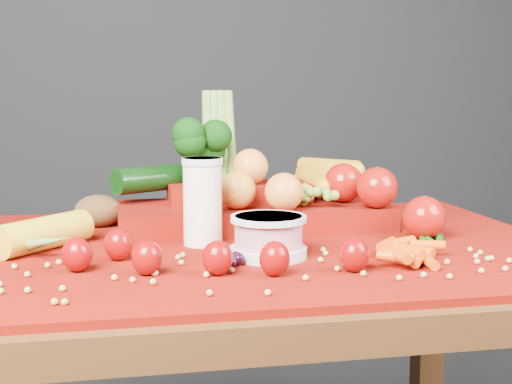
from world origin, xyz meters
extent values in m
cube|color=black|center=(0.00, 1.50, 1.25)|extent=(3.00, 0.02, 2.50)
cube|color=#3A240D|center=(0.00, 0.00, 0.72)|extent=(1.10, 0.80, 0.05)
cube|color=#3A240D|center=(0.48, 0.33, 0.35)|extent=(0.06, 0.06, 0.70)
cube|color=#6B0903|center=(0.00, 0.00, 0.76)|extent=(1.05, 0.75, 0.01)
cylinder|color=white|center=(-0.10, 0.01, 0.84)|extent=(0.07, 0.07, 0.15)
cylinder|color=silver|center=(-0.10, 0.01, 0.91)|extent=(0.07, 0.07, 0.01)
cylinder|color=silver|center=(0.00, -0.10, 0.77)|extent=(0.12, 0.12, 0.02)
cylinder|color=#D88187|center=(0.00, -0.10, 0.80)|extent=(0.11, 0.11, 0.05)
cylinder|color=silver|center=(0.00, -0.10, 0.83)|extent=(0.12, 0.12, 0.01)
ellipsoid|color=maroon|center=(-0.24, -0.08, 0.79)|extent=(0.04, 0.04, 0.05)
cone|color=#124C0D|center=(-0.24, -0.08, 0.81)|extent=(0.03, 0.03, 0.01)
ellipsoid|color=maroon|center=(-0.30, -0.14, 0.79)|extent=(0.04, 0.04, 0.05)
cone|color=#124C0D|center=(-0.30, -0.14, 0.81)|extent=(0.03, 0.03, 0.01)
ellipsoid|color=maroon|center=(-0.20, -0.18, 0.79)|extent=(0.04, 0.04, 0.05)
cone|color=#124C0D|center=(-0.20, -0.18, 0.81)|extent=(0.03, 0.03, 0.01)
ellipsoid|color=maroon|center=(-0.10, -0.20, 0.79)|extent=(0.04, 0.04, 0.05)
cone|color=#124C0D|center=(-0.10, -0.20, 0.81)|extent=(0.03, 0.03, 0.01)
ellipsoid|color=maroon|center=(-0.02, -0.22, 0.79)|extent=(0.04, 0.04, 0.05)
cone|color=#124C0D|center=(-0.02, -0.22, 0.81)|extent=(0.03, 0.03, 0.01)
ellipsoid|color=maroon|center=(0.10, -0.22, 0.79)|extent=(0.04, 0.04, 0.05)
cone|color=#124C0D|center=(0.10, -0.22, 0.81)|extent=(0.03, 0.03, 0.01)
cylinder|color=yellow|center=(-0.36, 0.02, 0.79)|extent=(0.16, 0.17, 0.06)
ellipsoid|color=#4E3619|center=(-0.28, 0.21, 0.79)|extent=(0.09, 0.07, 0.06)
cube|color=#6B0903|center=(0.02, 0.15, 0.78)|extent=(0.52, 0.22, 0.04)
cube|color=#6B0903|center=(0.00, 0.20, 0.82)|extent=(0.28, 0.12, 0.03)
sphere|color=#8D0500|center=(0.24, 0.06, 0.85)|extent=(0.08, 0.08, 0.08)
sphere|color=#8D0500|center=(0.30, -0.02, 0.80)|extent=(0.08, 0.08, 0.08)
sphere|color=#8D0500|center=(0.20, 0.14, 0.85)|extent=(0.08, 0.08, 0.08)
sphere|color=#C15620|center=(-0.02, 0.10, 0.84)|extent=(0.07, 0.07, 0.07)
sphere|color=#C15620|center=(0.06, 0.06, 0.84)|extent=(0.07, 0.07, 0.07)
sphere|color=#C15620|center=(0.02, 0.18, 0.88)|extent=(0.07, 0.07, 0.07)
cylinder|color=#C19218|center=(0.14, 0.22, 0.82)|extent=(0.06, 0.17, 0.04)
cylinder|color=#C19218|center=(0.16, 0.22, 0.84)|extent=(0.04, 0.17, 0.04)
cylinder|color=#C19218|center=(0.18, 0.22, 0.85)|extent=(0.07, 0.17, 0.04)
cylinder|color=#C19218|center=(0.19, 0.22, 0.87)|extent=(0.10, 0.16, 0.04)
cylinder|color=#3F662D|center=(-0.08, 0.20, 0.86)|extent=(0.04, 0.04, 0.04)
cylinder|color=olive|center=(-0.06, 0.24, 0.92)|extent=(0.03, 0.06, 0.22)
cylinder|color=olive|center=(-0.04, 0.24, 0.92)|extent=(0.02, 0.06, 0.22)
cylinder|color=olive|center=(-0.03, 0.24, 0.92)|extent=(0.02, 0.06, 0.22)
cylinder|color=olive|center=(-0.01, 0.24, 0.92)|extent=(0.03, 0.06, 0.22)
cylinder|color=black|center=(-0.14, 0.24, 0.85)|extent=(0.23, 0.17, 0.05)
camera|label=1|loc=(-0.24, -1.20, 1.03)|focal=50.00mm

